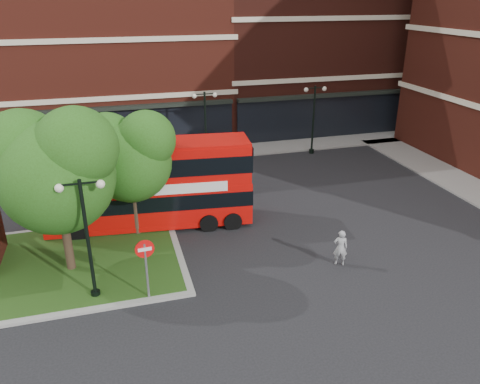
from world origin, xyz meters
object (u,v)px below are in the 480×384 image
object	(u,v)px
woman	(340,248)
bus	(148,179)
car_silver	(95,155)
car_white	(217,149)

from	to	relation	value
woman	bus	bearing A→B (deg)	-16.41
car_silver	bus	bearing A→B (deg)	-157.96
bus	car_white	xyz separation A→B (m)	(5.71, 9.61, -1.92)
bus	car_silver	world-z (taller)	bus
car_silver	woman	bearing A→B (deg)	-140.81
bus	car_silver	size ratio (longest dim) A/B	2.22
car_silver	car_white	world-z (taller)	car_silver
bus	woman	size ratio (longest dim) A/B	6.17
bus	car_white	distance (m)	11.35
woman	car_silver	world-z (taller)	woman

